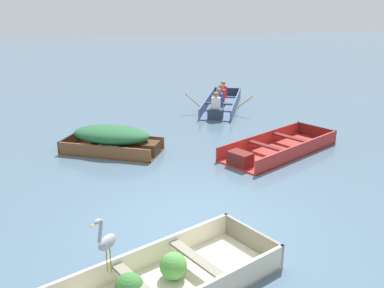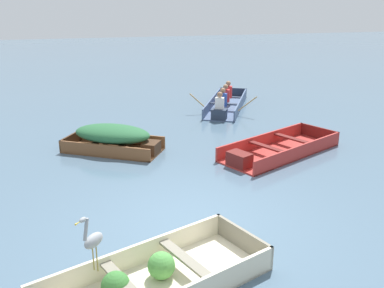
{
  "view_description": "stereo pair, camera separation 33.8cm",
  "coord_description": "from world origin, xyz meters",
  "px_view_note": "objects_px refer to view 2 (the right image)",
  "views": [
    {
      "loc": [
        -2.1,
        -6.48,
        3.74
      ],
      "look_at": [
        0.88,
        3.1,
        0.35
      ],
      "focal_mm": 40.0,
      "sensor_mm": 36.0,
      "label": 1
    },
    {
      "loc": [
        -1.78,
        -6.57,
        3.74
      ],
      "look_at": [
        0.88,
        3.1,
        0.35
      ],
      "focal_mm": 40.0,
      "sensor_mm": 36.0,
      "label": 2
    }
  ],
  "objects_px": {
    "dinghy_cream_foreground": "(145,283)",
    "heron_on_dinghy": "(93,239)",
    "rowboat_slate_blue_with_crew": "(225,104)",
    "skiff_red_mid_moored": "(277,150)",
    "skiff_wooden_brown_near_moored": "(113,137)"
  },
  "relations": [
    {
      "from": "dinghy_cream_foreground",
      "to": "rowboat_slate_blue_with_crew",
      "type": "height_order",
      "value": "rowboat_slate_blue_with_crew"
    },
    {
      "from": "rowboat_slate_blue_with_crew",
      "to": "dinghy_cream_foreground",
      "type": "bearing_deg",
      "value": -115.59
    },
    {
      "from": "dinghy_cream_foreground",
      "to": "rowboat_slate_blue_with_crew",
      "type": "xyz_separation_m",
      "value": [
        4.43,
        9.26,
        0.08
      ]
    },
    {
      "from": "dinghy_cream_foreground",
      "to": "heron_on_dinghy",
      "type": "height_order",
      "value": "heron_on_dinghy"
    },
    {
      "from": "skiff_wooden_brown_near_moored",
      "to": "rowboat_slate_blue_with_crew",
      "type": "height_order",
      "value": "rowboat_slate_blue_with_crew"
    },
    {
      "from": "dinghy_cream_foreground",
      "to": "skiff_red_mid_moored",
      "type": "height_order",
      "value": "dinghy_cream_foreground"
    },
    {
      "from": "heron_on_dinghy",
      "to": "dinghy_cream_foreground",
      "type": "bearing_deg",
      "value": -4.0
    },
    {
      "from": "skiff_wooden_brown_near_moored",
      "to": "heron_on_dinghy",
      "type": "distance_m",
      "value": 5.89
    },
    {
      "from": "rowboat_slate_blue_with_crew",
      "to": "heron_on_dinghy",
      "type": "xyz_separation_m",
      "value": [
        -5.07,
        -9.22,
        0.67
      ]
    },
    {
      "from": "skiff_red_mid_moored",
      "to": "skiff_wooden_brown_near_moored",
      "type": "bearing_deg",
      "value": 161.08
    },
    {
      "from": "dinghy_cream_foreground",
      "to": "heron_on_dinghy",
      "type": "distance_m",
      "value": 0.98
    },
    {
      "from": "skiff_wooden_brown_near_moored",
      "to": "rowboat_slate_blue_with_crew",
      "type": "relative_size",
      "value": 0.7
    },
    {
      "from": "skiff_wooden_brown_near_moored",
      "to": "skiff_red_mid_moored",
      "type": "xyz_separation_m",
      "value": [
        3.96,
        -1.36,
        -0.27
      ]
    },
    {
      "from": "skiff_wooden_brown_near_moored",
      "to": "rowboat_slate_blue_with_crew",
      "type": "bearing_deg",
      "value": 38.51
    },
    {
      "from": "dinghy_cream_foreground",
      "to": "skiff_red_mid_moored",
      "type": "xyz_separation_m",
      "value": [
        4.11,
        4.5,
        -0.03
      ]
    }
  ]
}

